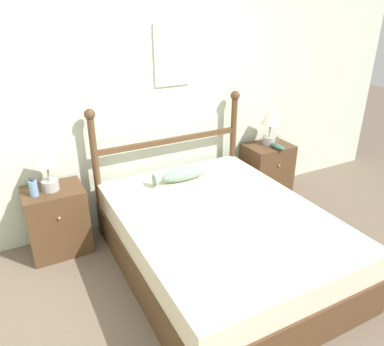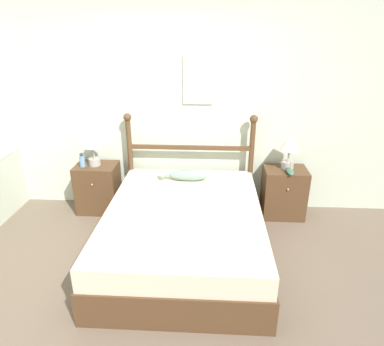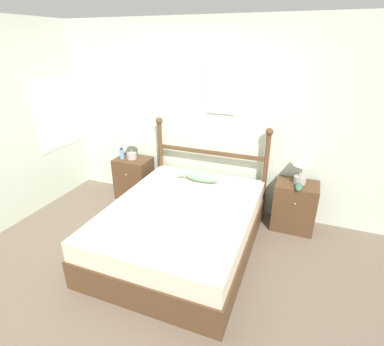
% 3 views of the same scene
% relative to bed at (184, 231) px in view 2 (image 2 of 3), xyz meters
% --- Properties ---
extents(ground_plane, '(16.00, 16.00, 0.00)m').
position_rel_bed_xyz_m(ground_plane, '(-0.18, -0.57, -0.27)').
color(ground_plane, brown).
extents(wall_back, '(6.40, 0.08, 2.55)m').
position_rel_bed_xyz_m(wall_back, '(-0.18, 1.16, 1.01)').
color(wall_back, beige).
rests_on(wall_back, ground_plane).
extents(bed, '(1.59, 2.08, 0.54)m').
position_rel_bed_xyz_m(bed, '(0.00, 0.00, 0.00)').
color(bed, '#4C331E').
rests_on(bed, ground_plane).
extents(headboard, '(1.63, 0.10, 1.27)m').
position_rel_bed_xyz_m(headboard, '(0.00, 1.01, 0.46)').
color(headboard, '#4C331E').
rests_on(headboard, ground_plane).
extents(nightstand_left, '(0.52, 0.42, 0.63)m').
position_rel_bed_xyz_m(nightstand_left, '(-1.19, 0.90, 0.05)').
color(nightstand_left, '#4C331E').
rests_on(nightstand_left, ground_plane).
extents(nightstand_right, '(0.52, 0.42, 0.63)m').
position_rel_bed_xyz_m(nightstand_right, '(1.19, 0.90, 0.05)').
color(nightstand_right, '#4C331E').
rests_on(nightstand_right, ground_plane).
extents(table_lamp_left, '(0.23, 0.23, 0.43)m').
position_rel_bed_xyz_m(table_lamp_left, '(-1.19, 0.90, 0.65)').
color(table_lamp_left, gray).
rests_on(table_lamp_left, nightstand_left).
extents(table_lamp_right, '(0.23, 0.23, 0.43)m').
position_rel_bed_xyz_m(table_lamp_right, '(1.20, 0.92, 0.65)').
color(table_lamp_right, gray).
rests_on(table_lamp_right, nightstand_right).
extents(bottle, '(0.07, 0.07, 0.18)m').
position_rel_bed_xyz_m(bottle, '(-1.33, 0.85, 0.44)').
color(bottle, '#668CB2').
rests_on(bottle, nightstand_left).
extents(model_boat, '(0.08, 0.24, 0.15)m').
position_rel_bed_xyz_m(model_boat, '(1.20, 0.77, 0.39)').
color(model_boat, '#386651').
rests_on(model_boat, nightstand_right).
extents(fish_pillow, '(0.55, 0.13, 0.14)m').
position_rel_bed_xyz_m(fish_pillow, '(-0.04, 0.69, 0.34)').
color(fish_pillow, gray).
rests_on(fish_pillow, bed).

